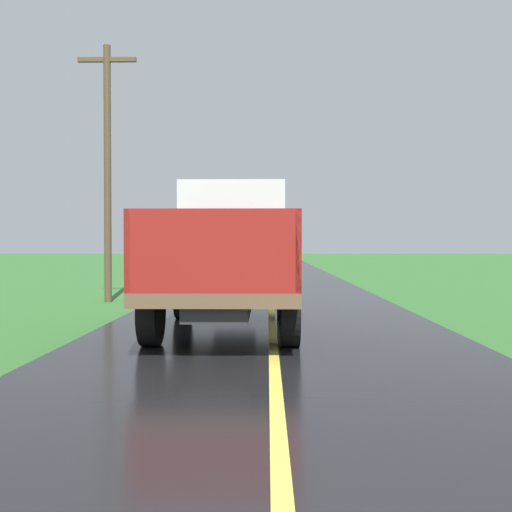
# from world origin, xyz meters

# --- Properties ---
(banana_truck_near) EXTENTS (2.38, 5.82, 2.80)m
(banana_truck_near) POSITION_xyz_m (-0.82, 9.29, 1.48)
(banana_truck_near) COLOR #2D2D30
(banana_truck_near) RESTS_ON road_surface
(utility_pole_roadside) EXTENTS (1.63, 0.20, 7.14)m
(utility_pole_roadside) POSITION_xyz_m (-4.55, 14.47, 3.81)
(utility_pole_roadside) COLOR brown
(utility_pole_roadside) RESTS_ON ground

